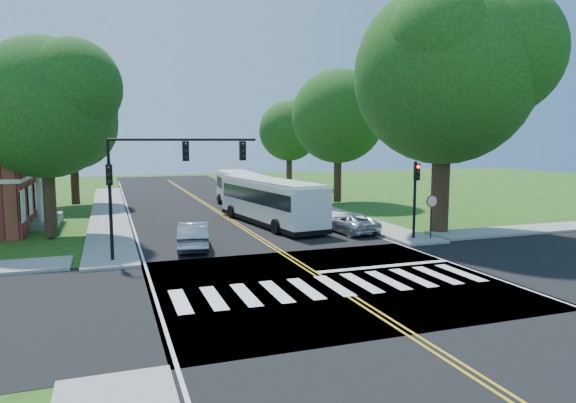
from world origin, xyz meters
name	(u,v)px	position (x,y,z in m)	size (l,w,h in m)	color
ground	(329,283)	(0.00, 0.00, 0.00)	(140.00, 140.00, 0.00)	#224C13
road	(229,219)	(0.00, 18.00, 0.01)	(14.00, 96.00, 0.01)	black
cross_road	(329,282)	(0.00, 0.00, 0.01)	(60.00, 12.00, 0.01)	black
center_line	(218,212)	(0.00, 22.00, 0.01)	(0.36, 70.00, 0.01)	gold
edge_line_w	(130,216)	(-6.80, 22.00, 0.01)	(0.12, 70.00, 0.01)	silver
edge_line_e	(297,208)	(6.80, 22.00, 0.01)	(0.12, 70.00, 0.01)	silver
crosswalk	(334,285)	(0.00, -0.50, 0.02)	(12.60, 3.00, 0.01)	silver
stop_bar	(385,266)	(3.50, 1.60, 0.02)	(6.60, 0.40, 0.01)	silver
sidewalk_nw	(109,211)	(-8.30, 25.00, 0.07)	(2.60, 40.00, 0.15)	gray
sidewalk_ne	(301,203)	(8.30, 25.00, 0.07)	(2.60, 40.00, 0.15)	gray
sidewalk_xe	(566,227)	(20.00, 6.80, 0.07)	(20.00, 2.60, 0.15)	gray
tree_ne_big	(444,75)	(11.00, 8.00, 9.62)	(10.80, 10.80, 14.91)	#331D14
tree_west_near	(45,108)	(-11.50, 14.00, 7.53)	(8.00, 8.00, 11.40)	#331D14
tree_west_far	(72,126)	(-11.00, 30.00, 7.00)	(7.60, 7.60, 10.67)	#331D14
tree_east_mid	(338,117)	(11.50, 24.00, 7.86)	(8.40, 8.40, 11.93)	#331D14
tree_east_far	(289,131)	(12.50, 40.00, 6.86)	(7.20, 7.20, 10.34)	#331D14
signal_nw	(161,169)	(-5.86, 6.43, 4.38)	(7.15, 0.46, 5.66)	black
signal_ne	(415,189)	(8.20, 6.44, 2.96)	(0.30, 0.46, 4.40)	black
stop_sign	(432,206)	(9.00, 5.98, 2.03)	(0.76, 0.08, 2.53)	black
bus_lead	(270,201)	(2.09, 14.63, 1.64)	(4.23, 12.13, 3.08)	silver
bus_follow	(242,190)	(2.30, 23.18, 1.60)	(3.24, 11.74, 3.01)	silver
hatchback	(193,235)	(-4.14, 8.25, 0.74)	(1.54, 4.42, 1.46)	#A8AAAF
suv	(350,223)	(5.83, 9.93, 0.63)	(2.06, 4.46, 1.24)	silver
dark_sedan	(288,204)	(5.41, 20.43, 0.57)	(1.57, 3.86, 1.12)	black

